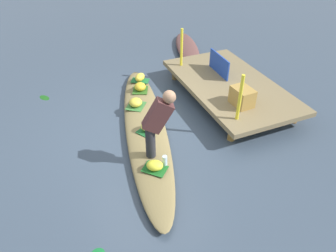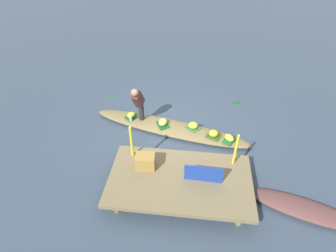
{
  "view_description": "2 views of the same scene",
  "coord_description": "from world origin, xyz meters",
  "px_view_note": "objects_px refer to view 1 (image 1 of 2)",
  "views": [
    {
      "loc": [
        4.57,
        -1.46,
        3.66
      ],
      "look_at": [
        0.35,
        0.32,
        0.28
      ],
      "focal_mm": 33.86,
      "sensor_mm": 36.0,
      "label": 1
    },
    {
      "loc": [
        -0.64,
        6.09,
        5.14
      ],
      "look_at": [
        0.03,
        0.22,
        0.32
      ],
      "focal_mm": 29.27,
      "sensor_mm": 36.0,
      "label": 2
    }
  ],
  "objects_px": {
    "vendor_boat": "(145,128)",
    "banana_bunch_0": "(140,77)",
    "banana_bunch_2": "(149,126)",
    "water_bottle": "(165,161)",
    "produce_crate": "(242,97)",
    "market_banner": "(219,64)",
    "banana_bunch_1": "(136,102)",
    "banana_bunch_3": "(155,165)",
    "moored_boat": "(187,48)",
    "banana_bunch_4": "(140,87)",
    "vendor_person": "(157,121)"
  },
  "relations": [
    {
      "from": "moored_boat",
      "to": "banana_bunch_3",
      "type": "relative_size",
      "value": 8.98
    },
    {
      "from": "banana_bunch_3",
      "to": "vendor_person",
      "type": "distance_m",
      "value": 0.7
    },
    {
      "from": "banana_bunch_1",
      "to": "banana_bunch_2",
      "type": "bearing_deg",
      "value": -2.17
    },
    {
      "from": "banana_bunch_4",
      "to": "produce_crate",
      "type": "xyz_separation_m",
      "value": [
        1.6,
        1.51,
        0.28
      ]
    },
    {
      "from": "water_bottle",
      "to": "produce_crate",
      "type": "bearing_deg",
      "value": 112.45
    },
    {
      "from": "banana_bunch_3",
      "to": "banana_bunch_4",
      "type": "height_order",
      "value": "banana_bunch_4"
    },
    {
      "from": "moored_boat",
      "to": "market_banner",
      "type": "relative_size",
      "value": 2.81
    },
    {
      "from": "banana_bunch_0",
      "to": "banana_bunch_2",
      "type": "height_order",
      "value": "banana_bunch_2"
    },
    {
      "from": "vendor_person",
      "to": "market_banner",
      "type": "xyz_separation_m",
      "value": [
        -1.85,
        2.18,
        -0.27
      ]
    },
    {
      "from": "moored_boat",
      "to": "produce_crate",
      "type": "distance_m",
      "value": 3.58
    },
    {
      "from": "moored_boat",
      "to": "produce_crate",
      "type": "height_order",
      "value": "produce_crate"
    },
    {
      "from": "banana_bunch_3",
      "to": "market_banner",
      "type": "xyz_separation_m",
      "value": [
        -2.14,
        2.36,
        0.34
      ]
    },
    {
      "from": "vendor_person",
      "to": "market_banner",
      "type": "relative_size",
      "value": 1.42
    },
    {
      "from": "banana_bunch_0",
      "to": "market_banner",
      "type": "relative_size",
      "value": 0.34
    },
    {
      "from": "water_bottle",
      "to": "produce_crate",
      "type": "distance_m",
      "value": 2.09
    },
    {
      "from": "vendor_boat",
      "to": "market_banner",
      "type": "relative_size",
      "value": 5.6
    },
    {
      "from": "vendor_person",
      "to": "market_banner",
      "type": "distance_m",
      "value": 2.87
    },
    {
      "from": "moored_boat",
      "to": "banana_bunch_1",
      "type": "xyz_separation_m",
      "value": [
        2.47,
        -2.35,
        0.17
      ]
    },
    {
      "from": "banana_bunch_2",
      "to": "market_banner",
      "type": "height_order",
      "value": "market_banner"
    },
    {
      "from": "vendor_boat",
      "to": "vendor_person",
      "type": "height_order",
      "value": "vendor_person"
    },
    {
      "from": "market_banner",
      "to": "vendor_boat",
      "type": "bearing_deg",
      "value": -63.42
    },
    {
      "from": "banana_bunch_2",
      "to": "vendor_boat",
      "type": "bearing_deg",
      "value": -179.6
    },
    {
      "from": "vendor_person",
      "to": "produce_crate",
      "type": "height_order",
      "value": "vendor_person"
    },
    {
      "from": "vendor_boat",
      "to": "banana_bunch_0",
      "type": "distance_m",
      "value": 1.72
    },
    {
      "from": "water_bottle",
      "to": "produce_crate",
      "type": "relative_size",
      "value": 0.41
    },
    {
      "from": "vendor_boat",
      "to": "market_banner",
      "type": "bearing_deg",
      "value": 127.84
    },
    {
      "from": "moored_boat",
      "to": "banana_bunch_1",
      "type": "distance_m",
      "value": 3.41
    },
    {
      "from": "market_banner",
      "to": "banana_bunch_1",
      "type": "bearing_deg",
      "value": -79.93
    },
    {
      "from": "banana_bunch_0",
      "to": "banana_bunch_1",
      "type": "relative_size",
      "value": 1.06
    },
    {
      "from": "vendor_boat",
      "to": "banana_bunch_0",
      "type": "height_order",
      "value": "banana_bunch_0"
    },
    {
      "from": "banana_bunch_2",
      "to": "market_banner",
      "type": "xyz_separation_m",
      "value": [
        -1.16,
        2.09,
        0.31
      ]
    },
    {
      "from": "banana_bunch_3",
      "to": "banana_bunch_4",
      "type": "bearing_deg",
      "value": 166.43
    },
    {
      "from": "water_bottle",
      "to": "produce_crate",
      "type": "height_order",
      "value": "produce_crate"
    },
    {
      "from": "banana_bunch_2",
      "to": "water_bottle",
      "type": "xyz_separation_m",
      "value": [
        0.95,
        -0.08,
        -0.01
      ]
    },
    {
      "from": "banana_bunch_4",
      "to": "water_bottle",
      "type": "distance_m",
      "value": 2.43
    },
    {
      "from": "banana_bunch_3",
      "to": "water_bottle",
      "type": "bearing_deg",
      "value": 98.33
    },
    {
      "from": "vendor_person",
      "to": "produce_crate",
      "type": "relative_size",
      "value": 2.71
    },
    {
      "from": "banana_bunch_2",
      "to": "moored_boat",
      "type": "bearing_deg",
      "value": 144.55
    },
    {
      "from": "banana_bunch_0",
      "to": "moored_boat",
      "type": "bearing_deg",
      "value": 127.79
    },
    {
      "from": "banana_bunch_3",
      "to": "vendor_person",
      "type": "bearing_deg",
      "value": 149.9
    },
    {
      "from": "banana_bunch_0",
      "to": "market_banner",
      "type": "height_order",
      "value": "market_banner"
    },
    {
      "from": "banana_bunch_2",
      "to": "banana_bunch_0",
      "type": "bearing_deg",
      "value": 166.07
    },
    {
      "from": "banana_bunch_1",
      "to": "water_bottle",
      "type": "xyz_separation_m",
      "value": [
        1.83,
        -0.12,
        0.0
      ]
    },
    {
      "from": "vendor_boat",
      "to": "banana_bunch_1",
      "type": "distance_m",
      "value": 0.69
    },
    {
      "from": "moored_boat",
      "to": "banana_bunch_4",
      "type": "bearing_deg",
      "value": -30.17
    },
    {
      "from": "banana_bunch_0",
      "to": "water_bottle",
      "type": "height_order",
      "value": "water_bottle"
    },
    {
      "from": "vendor_boat",
      "to": "banana_bunch_4",
      "type": "height_order",
      "value": "banana_bunch_4"
    },
    {
      "from": "banana_bunch_2",
      "to": "banana_bunch_4",
      "type": "relative_size",
      "value": 1.12
    },
    {
      "from": "banana_bunch_2",
      "to": "vendor_person",
      "type": "bearing_deg",
      "value": -7.51
    },
    {
      "from": "water_bottle",
      "to": "banana_bunch_1",
      "type": "bearing_deg",
      "value": 176.36
    }
  ]
}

